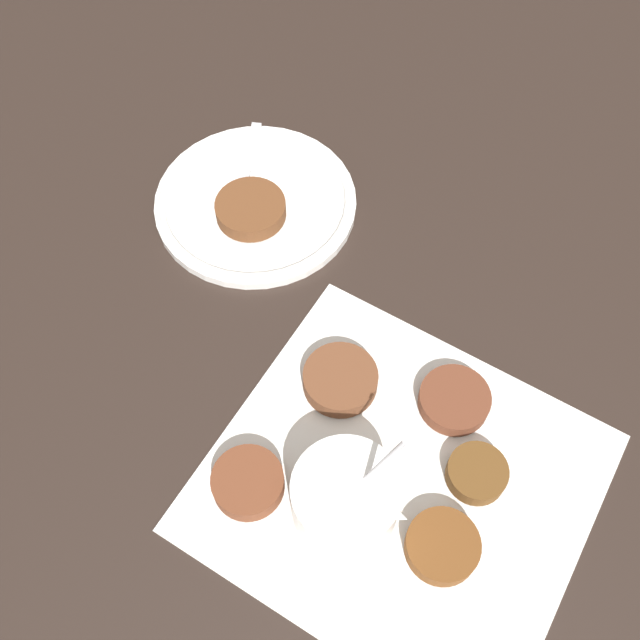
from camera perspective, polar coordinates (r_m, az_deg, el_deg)
ground_plane at (r=0.73m, az=3.79°, el=-13.02°), size 4.00×4.00×0.00m
napkin at (r=0.73m, az=6.06°, el=-12.17°), size 0.37×0.35×0.00m
sauce_bowl at (r=0.69m, az=1.99°, el=-13.54°), size 0.11×0.10×0.13m
fritter_0 at (r=0.71m, az=9.30°, el=-16.65°), size 0.07×0.07×0.02m
fritter_1 at (r=0.73m, az=11.86°, el=-11.36°), size 0.06×0.06×0.02m
fritter_2 at (r=0.71m, az=-5.51°, el=-12.23°), size 0.07×0.07×0.02m
fritter_3 at (r=0.75m, az=1.56°, el=-4.57°), size 0.08×0.08×0.02m
fritter_4 at (r=0.76m, az=10.19°, el=-6.02°), size 0.07×0.07×0.02m
serving_plate at (r=0.89m, az=-4.93°, el=9.01°), size 0.24×0.24×0.02m
fritter_on_plate at (r=0.86m, az=-5.31°, el=8.41°), size 0.08×0.08×0.02m
fork at (r=0.89m, az=-5.87°, el=10.47°), size 0.07×0.15×0.00m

